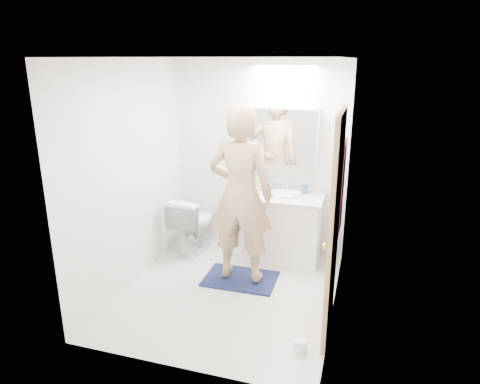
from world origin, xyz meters
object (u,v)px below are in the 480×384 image
at_px(soap_bottle_a, 259,180).
at_px(toilet_paper_roll, 301,345).
at_px(soap_bottle_b, 269,184).
at_px(vanity_cabinet, 283,229).
at_px(toothbrush_cup, 305,190).
at_px(person, 241,195).
at_px(medicine_cabinet, 282,136).
at_px(toilet, 193,224).

distance_m(soap_bottle_a, toilet_paper_roll, 2.24).
relative_size(soap_bottle_a, soap_bottle_b, 1.54).
height_order(vanity_cabinet, toothbrush_cup, toothbrush_cup).
distance_m(vanity_cabinet, toilet_paper_roll, 1.82).
bearing_deg(person, vanity_cabinet, -116.90).
bearing_deg(toilet_paper_roll, soap_bottle_b, 111.35).
relative_size(vanity_cabinet, toilet_paper_roll, 8.18).
relative_size(medicine_cabinet, soap_bottle_a, 3.54).
xyz_separation_m(medicine_cabinet, soap_bottle_a, (-0.27, -0.06, -0.56)).
bearing_deg(toilet, soap_bottle_b, -156.66).
bearing_deg(medicine_cabinet, vanity_cabinet, -67.99).
height_order(vanity_cabinet, toilet_paper_roll, vanity_cabinet).
height_order(soap_bottle_a, toilet_paper_roll, soap_bottle_a).
xyz_separation_m(soap_bottle_a, toilet_paper_roll, (0.86, -1.87, -0.89)).
bearing_deg(person, soap_bottle_b, -97.73).
xyz_separation_m(soap_bottle_a, soap_bottle_b, (0.12, 0.03, -0.04)).
relative_size(person, soap_bottle_a, 7.73).
distance_m(medicine_cabinet, toilet, 1.58).
relative_size(toilet, person, 0.39).
xyz_separation_m(person, toothbrush_cup, (0.56, 0.85, -0.14)).
xyz_separation_m(vanity_cabinet, toothbrush_cup, (0.22, 0.16, 0.48)).
distance_m(vanity_cabinet, person, 0.99).
bearing_deg(toilet_paper_roll, person, 129.49).
distance_m(vanity_cabinet, soap_bottle_b, 0.59).
bearing_deg(soap_bottle_b, medicine_cabinet, 11.56).
bearing_deg(vanity_cabinet, toilet, -174.25).
bearing_deg(toothbrush_cup, soap_bottle_b, 177.48).
bearing_deg(medicine_cabinet, soap_bottle_a, -167.32).
distance_m(medicine_cabinet, toothbrush_cup, 0.70).
distance_m(soap_bottle_a, soap_bottle_b, 0.13).
xyz_separation_m(medicine_cabinet, toilet, (-1.06, -0.33, -1.13)).
distance_m(toilet, person, 1.17).
xyz_separation_m(medicine_cabinet, person, (-0.25, -0.90, -0.49)).
xyz_separation_m(soap_bottle_b, toilet_paper_roll, (0.74, -1.90, -0.85)).
relative_size(toilet, toothbrush_cup, 7.16).
height_order(medicine_cabinet, soap_bottle_a, medicine_cabinet).
height_order(vanity_cabinet, toilet, vanity_cabinet).
height_order(medicine_cabinet, person, person).
bearing_deg(toothbrush_cup, medicine_cabinet, 170.77).
bearing_deg(toothbrush_cup, vanity_cabinet, -144.32).
distance_m(vanity_cabinet, medicine_cabinet, 1.13).
distance_m(vanity_cabinet, toilet, 1.15).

